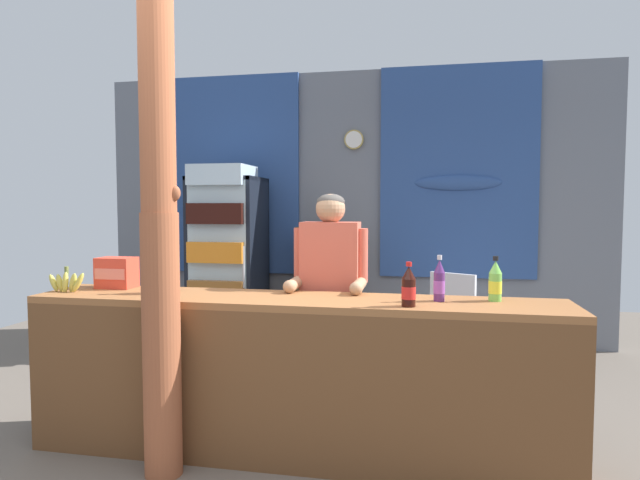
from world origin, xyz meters
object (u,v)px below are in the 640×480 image
at_px(snack_box_crackers, 117,273).
at_px(soda_bottle_grape_soda, 439,282).
at_px(timber_post, 159,224).
at_px(plastic_lawn_chair, 458,313).
at_px(drink_fridge, 227,249).
at_px(shopkeeper, 330,283).
at_px(soda_bottle_orange_soda, 165,272).
at_px(soda_bottle_cola, 409,288).
at_px(soda_bottle_lime_soda, 495,282).
at_px(stall_counter, 289,364).
at_px(banana_bunch, 67,282).
at_px(bottle_shelf_rack, 321,284).

bearing_deg(snack_box_crackers, soda_bottle_grape_soda, -2.86).
xyz_separation_m(timber_post, plastic_lawn_chair, (1.67, 2.29, -0.86)).
height_order(drink_fridge, plastic_lawn_chair, drink_fridge).
distance_m(shopkeeper, soda_bottle_orange_soda, 1.02).
distance_m(soda_bottle_orange_soda, soda_bottle_cola, 1.45).
xyz_separation_m(soda_bottle_lime_soda, soda_bottle_grape_soda, (-0.30, -0.06, 0.00)).
xyz_separation_m(stall_counter, banana_bunch, (-1.41, 0.04, 0.42)).
relative_size(soda_bottle_grape_soda, banana_bunch, 0.97).
bearing_deg(bottle_shelf_rack, plastic_lawn_chair, -19.75).
bearing_deg(soda_bottle_orange_soda, soda_bottle_grape_soda, 1.51).
relative_size(drink_fridge, soda_bottle_lime_soda, 7.40).
relative_size(stall_counter, bottle_shelf_rack, 2.49).
distance_m(drink_fridge, soda_bottle_grape_soda, 2.93).
height_order(timber_post, soda_bottle_grape_soda, timber_post).
bearing_deg(timber_post, shopkeeper, 45.18).
bearing_deg(shopkeeper, soda_bottle_lime_soda, -17.48).
distance_m(stall_counter, soda_bottle_grape_soda, 0.95).
xyz_separation_m(drink_fridge, shopkeeper, (1.37, -1.73, -0.06)).
relative_size(stall_counter, timber_post, 1.09).
height_order(soda_bottle_grape_soda, banana_bunch, soda_bottle_grape_soda).
distance_m(soda_bottle_lime_soda, soda_bottle_cola, 0.53).
bearing_deg(plastic_lawn_chair, bottle_shelf_rack, 160.25).
distance_m(drink_fridge, plastic_lawn_chair, 2.34).
bearing_deg(drink_fridge, snack_box_crackers, -89.33).
bearing_deg(bottle_shelf_rack, timber_post, -96.60).
distance_m(plastic_lawn_chair, soda_bottle_cola, 2.18).
bearing_deg(plastic_lawn_chair, snack_box_crackers, -141.55).
relative_size(drink_fridge, plastic_lawn_chair, 2.15).
bearing_deg(drink_fridge, banana_bunch, -94.82).
relative_size(bottle_shelf_rack, soda_bottle_grape_soda, 4.83).
height_order(drink_fridge, soda_bottle_cola, drink_fridge).
bearing_deg(snack_box_crackers, soda_bottle_orange_soda, -19.19).
bearing_deg(stall_counter, soda_bottle_cola, -3.78).
bearing_deg(soda_bottle_grape_soda, soda_bottle_orange_soda, -178.49).
height_order(plastic_lawn_chair, soda_bottle_grape_soda, soda_bottle_grape_soda).
relative_size(drink_fridge, banana_bunch, 6.99).
height_order(bottle_shelf_rack, banana_bunch, bottle_shelf_rack).
bearing_deg(soda_bottle_orange_soda, banana_bunch, -174.08).
relative_size(stall_counter, soda_bottle_orange_soda, 10.21).
relative_size(soda_bottle_orange_soda, snack_box_crackers, 1.31).
distance_m(timber_post, soda_bottle_lime_soda, 1.84).
xyz_separation_m(timber_post, soda_bottle_lime_soda, (1.75, 0.47, -0.33)).
bearing_deg(snack_box_crackers, shopkeeper, 11.34).
height_order(shopkeeper, soda_bottle_cola, shopkeeper).
xyz_separation_m(plastic_lawn_chair, soda_bottle_grape_soda, (-0.23, -1.88, 0.53)).
height_order(timber_post, plastic_lawn_chair, timber_post).
distance_m(drink_fridge, snack_box_crackers, 2.00).
relative_size(timber_post, snack_box_crackers, 12.30).
relative_size(bottle_shelf_rack, soda_bottle_cola, 5.26).
distance_m(stall_counter, snack_box_crackers, 1.31).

